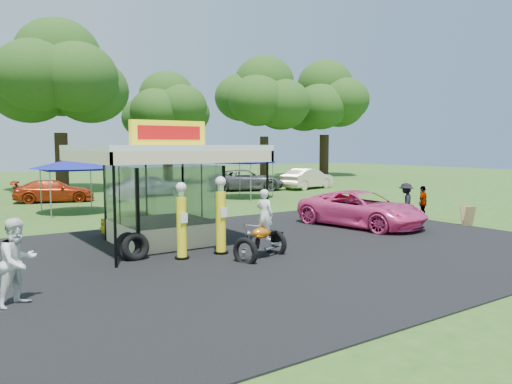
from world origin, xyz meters
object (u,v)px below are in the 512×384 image
Objects in this scene: gas_pump_left at (182,223)px; motorcycle at (263,231)px; bg_car_b at (54,191)px; spectator_east_a at (406,202)px; bg_car_e at (308,179)px; kiosk_car at (140,222)px; bg_car_d at (246,180)px; gas_station_kiosk at (163,192)px; pink_sedan at (362,209)px; a_frame_sign at (468,216)px; gas_pump_right at (221,217)px; spectator_west at (18,262)px; tent_west at (71,164)px; bg_car_c at (150,185)px; spectator_east_b at (423,203)px; tent_east at (245,158)px.

motorcycle is at bearing -29.50° from gas_pump_left.
bg_car_b is (-1.65, 19.21, -0.18)m from motorcycle.
spectator_east_a reaches higher than bg_car_e.
kiosk_car is 18.85m from bg_car_d.
pink_sedan is (8.20, -1.38, -1.04)m from gas_station_kiosk.
kiosk_car is (0.58, 4.78, -0.62)m from gas_pump_left.
gas_pump_left is 2.70× the size of a_frame_sign.
gas_pump_right is at bearing -1.39° from gas_pump_left.
spectator_east_a is at bearing -21.73° from spectator_west.
gas_pump_right is 0.63× the size of tent_west.
bg_car_c is at bearing 124.97° from a_frame_sign.
kiosk_car is at bearing -35.67° from spectator_east_b.
gas_station_kiosk is at bearing 113.57° from bg_car_e.
gas_pump_right is 7.58m from pink_sedan.
spectator_west reaches higher than bg_car_d.
gas_pump_left is at bearing -129.45° from tent_east.
motorcycle is 1.16× the size of spectator_west.
gas_pump_left reaches higher than motorcycle.
tent_west is (-14.06, -5.65, 1.66)m from bg_car_d.
spectator_east_a is 12.43m from tent_east.
gas_pump_right is 1.13× the size of motorcycle.
motorcycle is 1.25× the size of spectator_east_a.
gas_station_kiosk reaches higher than bg_car_d.
spectator_east_b is 0.32× the size of bg_car_e.
gas_pump_right is 11.43m from spectator_east_b.
spectator_east_a is (10.91, -1.45, -0.92)m from gas_station_kiosk.
spectator_west is at bearing 141.52° from kiosk_car.
pink_sedan is 1.18× the size of bg_car_b.
gas_pump_right is 0.45× the size of pink_sedan.
bg_car_c is at bearing 57.15° from motorcycle.
spectator_west is 0.39× the size of bg_car_e.
gas_station_kiosk is at bearing -86.81° from tent_west.
motorcycle reaches higher than bg_car_d.
bg_car_c is 12.47m from bg_car_e.
gas_pump_right is 0.53× the size of bg_car_b.
bg_car_e is at bearing 87.69° from a_frame_sign.
bg_car_d is at bearing 37.82° from motorcycle.
a_frame_sign is 2.60m from spectator_east_a.
kiosk_car is 13.24m from bg_car_b.
tent_east is (11.06, 13.44, 1.44)m from gas_pump_left.
spectator_west is at bearing -135.85° from tent_east.
gas_station_kiosk is at bearing -25.70° from spectator_east_b.
bg_car_d is (7.65, -0.02, 0.01)m from bg_car_c.
tent_west reaches higher than a_frame_sign.
spectator_east_b is 16.45m from bg_car_e.
spectator_east_a is (10.17, 1.16, -0.30)m from gas_pump_right.
bg_car_d is at bearing 14.29° from spectator_west.
tent_west is (-8.74, 11.08, 1.70)m from pink_sedan.
kiosk_car is at bearing 170.67° from a_frame_sign.
bg_car_b is (-11.05, 16.89, -0.20)m from spectator_east_a.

